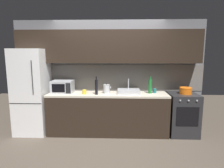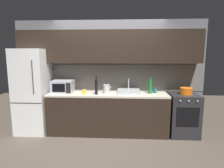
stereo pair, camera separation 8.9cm
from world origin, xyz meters
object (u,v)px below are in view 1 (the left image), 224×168
object	(u,v)px
oven_range	(182,114)
microwave	(63,87)
mug_teal	(154,91)
kettle	(107,89)
wine_bottle_dark	(96,87)
refrigerator	(32,92)
mug_yellow	(84,92)
cooking_pot	(186,91)
wine_bottle_green	(150,86)

from	to	relation	value
oven_range	microwave	distance (m)	2.68
microwave	mug_teal	size ratio (longest dim) A/B	5.06
microwave	kettle	xyz separation A→B (m)	(0.97, -0.02, -0.04)
kettle	wine_bottle_dark	size ratio (longest dim) A/B	0.58
kettle	refrigerator	bearing A→B (deg)	-179.96
kettle	mug_yellow	size ratio (longest dim) A/B	2.34
cooking_pot	kettle	bearing A→B (deg)	179.96
wine_bottle_green	mug_teal	world-z (taller)	wine_bottle_green
mug_yellow	mug_teal	world-z (taller)	mug_yellow
oven_range	kettle	xyz separation A→B (m)	(-1.65, 0.00, 0.55)
microwave	cooking_pot	xyz separation A→B (m)	(2.66, -0.02, -0.07)
wine_bottle_green	cooking_pot	xyz separation A→B (m)	(0.75, -0.04, -0.08)
kettle	wine_bottle_green	xyz separation A→B (m)	(0.94, 0.04, 0.06)
microwave	mug_yellow	xyz separation A→B (m)	(0.50, -0.12, -0.09)
microwave	mug_yellow	distance (m)	0.52
microwave	wine_bottle_green	xyz separation A→B (m)	(1.91, 0.02, 0.02)
refrigerator	wine_bottle_dark	size ratio (longest dim) A/B	4.86
microwave	cooking_pot	world-z (taller)	microwave
mug_yellow	mug_teal	bearing A→B (deg)	7.42
wine_bottle_dark	refrigerator	bearing A→B (deg)	174.86
oven_range	wine_bottle_dark	size ratio (longest dim) A/B	2.36
refrigerator	cooking_pot	world-z (taller)	refrigerator
mug_yellow	cooking_pot	distance (m)	2.16
mug_yellow	cooking_pot	xyz separation A→B (m)	(2.16, 0.10, 0.02)
refrigerator	wine_bottle_dark	distance (m)	1.45
wine_bottle_green	mug_yellow	world-z (taller)	wine_bottle_green
oven_range	kettle	size ratio (longest dim) A/B	4.11
mug_yellow	mug_teal	distance (m)	1.53
oven_range	wine_bottle_green	world-z (taller)	wine_bottle_green
oven_range	mug_teal	world-z (taller)	mug_teal
oven_range	wine_bottle_green	bearing A→B (deg)	176.79
mug_yellow	wine_bottle_dark	bearing A→B (deg)	-5.89
refrigerator	oven_range	size ratio (longest dim) A/B	2.06
oven_range	wine_bottle_green	xyz separation A→B (m)	(-0.71, 0.04, 0.60)
kettle	mug_yellow	world-z (taller)	kettle
mug_yellow	oven_range	bearing A→B (deg)	2.74
microwave	kettle	distance (m)	0.97
wine_bottle_green	mug_yellow	distance (m)	1.42
microwave	mug_teal	xyz separation A→B (m)	(2.01, 0.08, -0.09)
kettle	cooking_pot	xyz separation A→B (m)	(1.69, -0.00, -0.03)
mug_yellow	cooking_pot	world-z (taller)	cooking_pot
refrigerator	microwave	xyz separation A→B (m)	(0.68, 0.02, 0.11)
wine_bottle_green	wine_bottle_dark	world-z (taller)	wine_bottle_dark
microwave	wine_bottle_dark	size ratio (longest dim) A/B	1.21
oven_range	cooking_pot	world-z (taller)	cooking_pot
microwave	cooking_pot	size ratio (longest dim) A/B	1.78
wine_bottle_green	cooking_pot	world-z (taller)	wine_bottle_green
wine_bottle_dark	cooking_pot	bearing A→B (deg)	3.91
kettle	mug_yellow	bearing A→B (deg)	-167.48
oven_range	mug_teal	size ratio (longest dim) A/B	9.89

